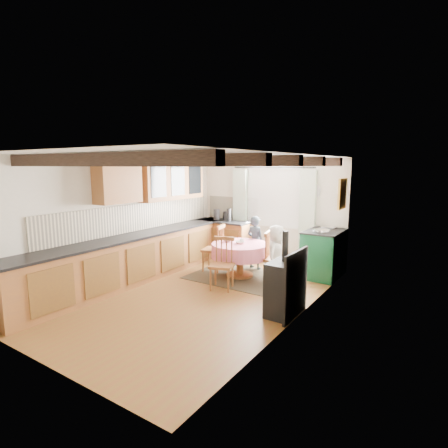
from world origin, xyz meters
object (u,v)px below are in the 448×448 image
Objects in this scene: chair_left at (213,248)px; child_far at (255,242)px; aga_range at (324,253)px; cast_iron_stove at (284,273)px; child_right at (276,255)px; dining_table at (240,260)px; chair_right at (276,257)px; chair_near at (222,264)px; cup at (242,241)px.

child_far is (0.68, 0.64, 0.08)m from chair_left.
aga_range is at bearing -157.08° from child_far.
cast_iron_stove is 1.12× the size of child_right.
aga_range reaches higher than dining_table.
chair_near is at bearing 129.53° from chair_right.
cast_iron_stove reaches higher than chair_near.
chair_near is 1.12m from chair_right.
child_far is 0.66m from cup.
child_right is (0.83, -0.06, 0.23)m from dining_table.
cast_iron_stove is 2.46m from child_far.
child_far is at bearing 128.48° from cast_iron_stove.
chair_left is at bearing 84.26° from child_right.
aga_range is (0.65, 0.91, -0.01)m from chair_right.
cup is at bearing 103.52° from child_far.
child_far is at bearing 119.28° from chair_left.
child_right is at bearing -167.08° from chair_right.
child_far reaches higher than chair_near.
chair_right is 0.77× the size of cast_iron_stove.
cast_iron_stove reaches higher than child_right.
child_right is (0.73, 0.75, 0.10)m from chair_near.
cast_iron_stove is at bearing -34.52° from chair_near.
cast_iron_stove is at bearing -39.26° from dining_table.
cup is at bearing 77.75° from chair_near.
cast_iron_stove is at bearing -151.52° from child_right.
child_far is (-1.53, 1.92, -0.06)m from cast_iron_stove.
chair_right is 10.22× the size of cup.
chair_right is 0.19m from child_right.
dining_table is 0.98× the size of child_far.
cast_iron_stove reaches higher than cup.
chair_near reaches higher than cup.
chair_left reaches higher than chair_right.
cast_iron_stove is at bearing -40.60° from cup.
chair_near is 9.86× the size of cup.
chair_left reaches higher than cup.
chair_left is 0.78× the size of cast_iron_stove.
dining_table is 0.82m from chair_near.
cast_iron_stove is at bearing 139.08° from child_far.
chair_left is 2.56m from cast_iron_stove.
chair_right is (0.75, 0.09, 0.15)m from dining_table.
child_right reaches higher than aga_range.
child_right reaches higher than chair_near.
dining_table is 0.77m from chair_right.
chair_right is 0.86× the size of child_right.
dining_table is at bearing 71.48° from chair_left.
aga_range is at bearing 35.71° from dining_table.
child_right is 11.91× the size of cup.
aga_range is 1.70m from cup.
child_far is (-1.42, -0.31, 0.10)m from aga_range.
cast_iron_stove reaches higher than chair_right.
cup is (-1.39, -0.95, 0.25)m from aga_range.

